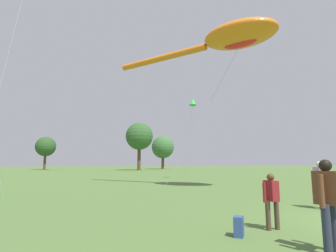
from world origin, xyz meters
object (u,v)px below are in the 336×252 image
Objects in this scene: person_redhead_woman at (328,198)px; tree_broad_distant at (139,136)px; tree_shrub_far at (163,147)px; small_kite_delta_white at (193,102)px; person_grey_haired_man at (271,197)px; backpack at (239,226)px; tree_oak_right at (46,147)px; person_short_left at (321,181)px; big_show_kite at (233,37)px.

tree_broad_distant reaches higher than person_redhead_woman.
small_kite_delta_white is at bearing -110.20° from tree_shrub_far.
small_kite_delta_white is (9.11, 20.15, 7.05)m from person_redhead_woman.
person_grey_haired_man is 0.15× the size of tree_shrub_far.
tree_broad_distant reaches higher than backpack.
small_kite_delta_white reaches higher than person_grey_haired_man.
backpack is 0.05× the size of small_kite_delta_white.
tree_oak_right is (-3.77, 67.96, 5.51)m from backpack.
person_short_left is 18.99m from small_kite_delta_white.
big_show_kite is 8.65× the size of person_grey_haired_man.
tree_oak_right is (-10.92, 59.45, -4.42)m from big_show_kite.
person_short_left is at bearing 16.90° from backpack.
person_grey_haired_man is 0.12× the size of tree_broad_distant.
tree_broad_distant reaches higher than small_kite_delta_white.
person_grey_haired_man is (-5.98, -8.39, -9.36)m from big_show_kite.
tree_shrub_far reaches higher than person_short_left.
person_redhead_woman is at bearing -86.23° from tree_oak_right.
person_short_left is 67.16m from tree_oak_right.
tree_broad_distant is (19.77, -14.54, 2.11)m from tree_oak_right.
big_show_kite reaches higher than small_kite_delta_white.
small_kite_delta_white is at bearing 61.88° from backpack.
big_show_kite is 15.05m from person_redhead_woman.
person_grey_haired_man is at bearing -111.77° from tree_shrub_far.
person_grey_haired_man is at bearing 5.87° from backpack.
person_short_left is 3.87× the size of backpack.
small_kite_delta_white is at bearing -42.32° from person_short_left.
person_redhead_woman is 0.21× the size of tree_oak_right.
person_redhead_woman reaches higher than backpack.
big_show_kite is 45.83m from tree_broad_distant.
person_grey_haired_man is 0.17× the size of tree_oak_right.
tree_broad_distant reaches higher than big_show_kite.
backpack is (-7.15, -8.51, -9.93)m from big_show_kite.
person_redhead_woman is at bearing 174.46° from person_grey_haired_man.
person_short_left reaches higher than backpack.
tree_shrub_far is 0.83× the size of tree_broad_distant.
person_grey_haired_man is at bearing -25.16° from person_redhead_woman.
person_short_left is at bearing -108.94° from tree_shrub_far.
person_redhead_woman is (-6.35, -10.10, -9.17)m from big_show_kite.
person_short_left is 53.41m from tree_broad_distant.
backpack is at bearing 122.24° from small_kite_delta_white.
tree_shrub_far is at bearing -45.65° from person_short_left.
tree_shrub_far is at bearing -34.60° from person_redhead_woman.
backpack is at bearing -106.67° from tree_broad_distant.
tree_broad_distant is (10.83, 51.85, 6.86)m from person_short_left.
big_show_kite is 60.61m from tree_oak_right.
tree_broad_distant is at bearing -39.53° from small_kite_delta_white.
person_grey_haired_man reaches higher than backpack.
tree_oak_right is 0.74× the size of tree_broad_distant.
person_grey_haired_man is 21.65m from small_kite_delta_white.
tree_broad_distant reaches higher than tree_oak_right.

